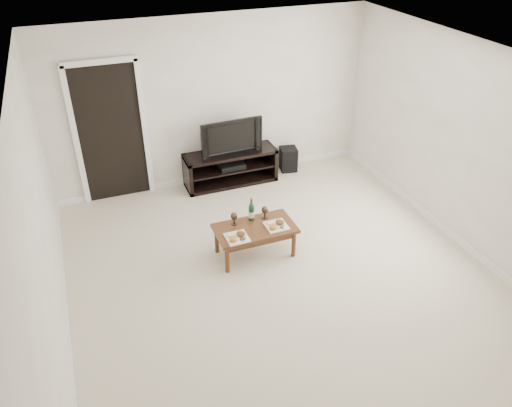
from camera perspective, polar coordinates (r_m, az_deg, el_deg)
The scene contains 14 objects.
floor at distance 6.16m, azimuth 3.07°, elevation -8.60°, with size 5.50×5.50×0.00m, color beige.
back_wall at distance 7.78m, azimuth -5.06°, elevation 11.47°, with size 5.00×0.04×2.60m, color white.
ceiling at distance 4.89m, azimuth 3.98°, elevation 15.48°, with size 5.00×5.50×0.04m, color white.
doorway at distance 7.60m, azimuth -16.23°, elevation 7.57°, with size 0.90×0.02×2.05m, color black.
media_console at distance 8.00m, azimuth -2.92°, elevation 4.12°, with size 1.47×0.45×0.55m, color black.
television at distance 7.75m, azimuth -3.03°, elevation 7.77°, with size 0.98×0.13×0.57m, color black.
av_receiver at distance 7.97m, azimuth -2.87°, elevation 4.41°, with size 0.40×0.30×0.08m, color black.
subwoofer at distance 8.44m, azimuth 3.72°, elevation 5.09°, with size 0.27×0.27×0.40m, color black.
coffee_table at distance 6.41m, azimuth -0.12°, elevation -4.27°, with size 1.02×0.55×0.42m, color #522A16.
plate_left at distance 6.08m, azimuth -2.19°, elevation -3.74°, with size 0.27×0.27×0.07m, color white.
plate_right at distance 6.29m, azimuth 2.33°, elevation -2.39°, with size 0.27×0.27×0.07m, color white.
wine_bottle at distance 6.34m, azimuth -0.52°, elevation -0.55°, with size 0.07×0.07×0.35m, color #0F391F.
goblet_left at distance 6.31m, azimuth -2.52°, elevation -1.72°, with size 0.09×0.09×0.17m, color #3E2D21, non-canonical shape.
goblet_right at distance 6.43m, azimuth 1.02°, elevation -1.00°, with size 0.09×0.09×0.17m, color #3E2D21, non-canonical shape.
Camera 1 is at (-1.99, -4.25, 3.99)m, focal length 35.00 mm.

